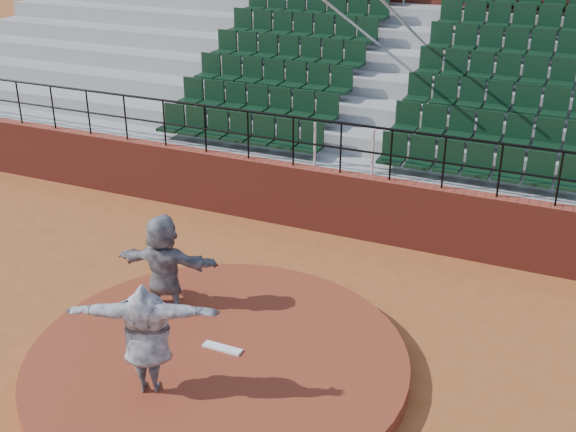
{
  "coord_description": "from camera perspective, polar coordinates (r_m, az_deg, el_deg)",
  "views": [
    {
      "loc": [
        4.43,
        -7.45,
        6.34
      ],
      "look_at": [
        0.0,
        2.5,
        1.4
      ],
      "focal_mm": 45.0,
      "sensor_mm": 36.0,
      "label": 1
    }
  ],
  "objects": [
    {
      "name": "fielder",
      "position": [
        11.58,
        -9.75,
        -4.03
      ],
      "size": [
        1.74,
        0.85,
        1.8
      ],
      "primitive_type": "imported",
      "rotation": [
        0.0,
        0.0,
        3.34
      ],
      "color": "black",
      "rests_on": "ground"
    },
    {
      "name": "wall_railing",
      "position": [
        13.9,
        4.22,
        6.26
      ],
      "size": [
        24.04,
        0.05,
        1.03
      ],
      "color": "black",
      "rests_on": "boundary_wall"
    },
    {
      "name": "boundary_wall",
      "position": [
        14.39,
        4.05,
        1.04
      ],
      "size": [
        24.0,
        0.3,
        1.3
      ],
      "primitive_type": "cube",
      "color": "maroon",
      "rests_on": "ground"
    },
    {
      "name": "pitching_rubber",
      "position": [
        10.69,
        -5.21,
        -10.35
      ],
      "size": [
        0.6,
        0.15,
        0.03
      ],
      "primitive_type": "cube",
      "color": "white",
      "rests_on": "pitchers_mound"
    },
    {
      "name": "ground",
      "position": [
        10.74,
        -5.55,
        -11.92
      ],
      "size": [
        90.0,
        90.0,
        0.0
      ],
      "primitive_type": "plane",
      "color": "#9D5023",
      "rests_on": "ground"
    },
    {
      "name": "press_box_facade",
      "position": [
        20.72,
        11.91,
        16.17
      ],
      "size": [
        24.0,
        3.0,
        7.1
      ],
      "primitive_type": "cube",
      "color": "maroon",
      "rests_on": "ground"
    },
    {
      "name": "pitchers_mound",
      "position": [
        10.67,
        -5.58,
        -11.38
      ],
      "size": [
        5.5,
        5.5,
        0.25
      ],
      "primitive_type": "cylinder",
      "color": "maroon",
      "rests_on": "ground"
    },
    {
      "name": "pitcher",
      "position": [
        9.65,
        -11.11,
        -9.4
      ],
      "size": [
        2.02,
        1.22,
        1.6
      ],
      "primitive_type": "imported",
      "rotation": [
        0.0,
        0.0,
        3.52
      ],
      "color": "black",
      "rests_on": "pitchers_mound"
    },
    {
      "name": "seating_deck",
      "position": [
        17.4,
        8.33,
        7.82
      ],
      "size": [
        24.0,
        5.97,
        4.63
      ],
      "color": "gray",
      "rests_on": "ground"
    }
  ]
}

